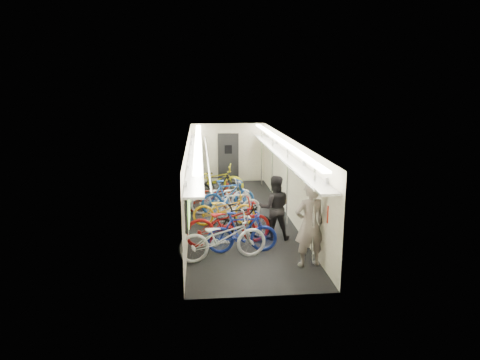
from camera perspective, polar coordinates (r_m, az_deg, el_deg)
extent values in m
plane|color=black|center=(13.05, -0.10, -4.97)|extent=(10.00, 10.00, 0.00)
plane|color=white|center=(12.53, -0.10, 5.55)|extent=(10.00, 10.00, 0.00)
plane|color=beige|center=(12.69, -6.86, 0.05)|extent=(0.00, 10.00, 10.00)
plane|color=beige|center=(12.96, 6.52, 0.32)|extent=(0.00, 10.00, 10.00)
plane|color=beige|center=(17.64, -1.59, 3.67)|extent=(3.00, 0.00, 3.00)
plane|color=beige|center=(7.96, 3.23, -7.54)|extent=(3.00, 0.00, 3.00)
cube|color=black|center=(9.58, -7.07, -3.80)|extent=(0.06, 1.10, 0.80)
cube|color=#94E363|center=(9.58, -6.83, -3.80)|extent=(0.02, 0.96, 0.66)
cube|color=black|center=(11.70, -6.78, -0.77)|extent=(0.06, 1.10, 0.80)
cube|color=#94E363|center=(11.70, -6.59, -0.76)|extent=(0.02, 0.96, 0.66)
cube|color=black|center=(13.85, -6.58, 1.33)|extent=(0.06, 1.10, 0.80)
cube|color=#94E363|center=(13.85, -6.41, 1.33)|extent=(0.02, 0.96, 0.66)
cube|color=black|center=(16.02, -6.43, 2.86)|extent=(0.06, 1.10, 0.80)
cube|color=#94E363|center=(16.02, -6.29, 2.86)|extent=(0.02, 0.96, 0.66)
cube|color=yellow|center=(10.62, -6.86, -1.87)|extent=(0.02, 0.22, 0.30)
cube|color=yellow|center=(12.77, -6.63, 0.59)|extent=(0.02, 0.22, 0.30)
cube|color=yellow|center=(14.93, -6.47, 2.34)|extent=(0.02, 0.22, 0.30)
cube|color=black|center=(17.61, -1.57, 2.99)|extent=(0.85, 0.08, 2.00)
cube|color=#999BA0|center=(12.55, -5.94, 3.28)|extent=(0.40, 9.70, 0.05)
cube|color=#999BA0|center=(12.78, 5.64, 3.45)|extent=(0.40, 9.70, 0.05)
cylinder|color=silver|center=(12.54, -4.44, 3.76)|extent=(0.04, 9.70, 0.04)
cylinder|color=silver|center=(12.71, 4.18, 3.89)|extent=(0.04, 9.70, 0.04)
cube|color=white|center=(12.49, -5.61, 5.19)|extent=(0.18, 9.60, 0.04)
cube|color=white|center=(12.71, 5.32, 5.32)|extent=(0.18, 9.60, 0.04)
cylinder|color=silver|center=(9.32, 9.77, -4.67)|extent=(0.05, 0.05, 2.38)
cylinder|color=silver|center=(11.95, 6.32, -0.72)|extent=(0.05, 0.05, 2.38)
cylinder|color=silver|center=(14.35, 4.33, 1.57)|extent=(0.05, 0.05, 2.38)
cylinder|color=silver|center=(16.79, 2.91, 3.20)|extent=(0.05, 0.05, 2.38)
imported|color=silver|center=(9.83, -2.30, -7.64)|extent=(2.15, 1.10, 1.08)
imported|color=navy|center=(10.23, 0.29, -6.97)|extent=(1.71, 0.51, 1.02)
imported|color=maroon|center=(10.72, -1.59, -5.69)|extent=(2.29, 1.15, 1.15)
imported|color=black|center=(11.03, 0.19, -5.57)|extent=(1.70, 0.64, 1.00)
imported|color=orange|center=(12.22, -2.13, -3.91)|extent=(1.79, 0.65, 0.94)
imported|color=silver|center=(12.56, -0.60, -3.37)|extent=(1.67, 0.90, 0.96)
imported|color=silver|center=(13.39, -2.51, -2.22)|extent=(2.06, 1.08, 1.03)
imported|color=#184593|center=(13.36, -1.57, -2.15)|extent=(1.85, 1.00, 1.07)
imported|color=maroon|center=(13.59, -3.69, -2.22)|extent=(1.81, 0.73, 0.93)
imported|color=black|center=(14.69, -3.04, -0.89)|extent=(1.74, 0.58, 1.03)
imported|color=gold|center=(15.49, -3.48, 0.00)|extent=(2.24, 1.08, 1.13)
imported|color=gray|center=(9.49, 9.24, -5.89)|extent=(0.78, 0.59, 1.91)
imported|color=black|center=(11.07, 4.62, -3.69)|extent=(0.85, 0.68, 1.68)
cube|color=#9E200F|center=(9.21, 12.42, -4.49)|extent=(0.29, 0.23, 0.38)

